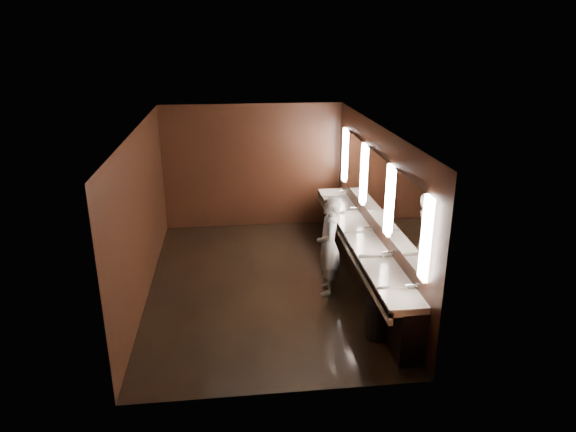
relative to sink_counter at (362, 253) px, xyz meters
The scene contains 10 objects.
floor 1.86m from the sink_counter, behind, with size 6.00×6.00×0.00m, color black.
ceiling 2.92m from the sink_counter, behind, with size 4.00×6.00×0.02m, color #2D2D2B.
wall_back 3.61m from the sink_counter, 120.87° to the left, with size 4.00×0.02×2.80m, color black.
wall_front 3.61m from the sink_counter, 120.87° to the right, with size 4.00×0.02×2.80m, color black.
wall_left 3.90m from the sink_counter, behind, with size 0.02×6.00×2.80m, color black.
wall_right 0.93m from the sink_counter, ahead, with size 0.02×6.00×2.80m, color black.
sink_counter is the anchor object (origin of this frame).
mirror_band 1.27m from the sink_counter, ahead, with size 0.06×5.03×1.15m.
person 0.90m from the sink_counter, 148.00° to the right, with size 0.63×0.41×1.73m, color #90B7D7.
trash_bin 1.92m from the sink_counter, 96.56° to the right, with size 0.39×0.39×0.60m, color black.
Camera 1 is at (-0.51, -8.27, 4.28)m, focal length 32.00 mm.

